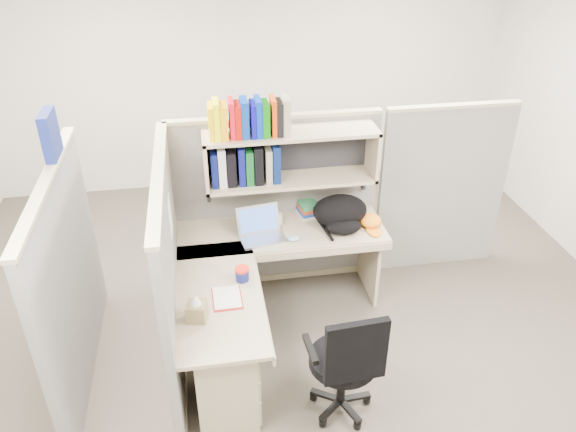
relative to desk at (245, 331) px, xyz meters
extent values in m
plane|color=#37312A|center=(0.41, 0.29, -0.44)|extent=(6.00, 6.00, 0.00)
plane|color=beige|center=(0.41, 3.29, 0.91)|extent=(6.00, 0.00, 6.00)
cube|color=slate|center=(0.41, 1.19, 0.36)|extent=(1.80, 0.06, 1.60)
cube|color=tan|center=(0.41, 1.19, 1.18)|extent=(1.80, 0.08, 0.03)
cube|color=slate|center=(-0.49, 0.29, 0.36)|extent=(0.06, 1.80, 1.60)
cube|color=tan|center=(-0.49, 0.29, 1.18)|extent=(0.08, 1.80, 0.03)
cube|color=slate|center=(-1.19, 0.29, 0.36)|extent=(0.06, 1.80, 1.60)
cube|color=slate|center=(1.96, 1.19, 0.36)|extent=(1.20, 0.06, 1.60)
cube|color=navy|center=(-1.19, 0.64, 1.35)|extent=(0.07, 0.27, 0.32)
cube|color=white|center=(-0.46, 0.44, 0.76)|extent=(0.00, 0.21, 0.28)
cube|color=tan|center=(0.51, 0.99, 1.11)|extent=(1.40, 0.34, 0.03)
cube|color=tan|center=(0.51, 0.99, 0.70)|extent=(1.40, 0.34, 0.03)
cube|color=tan|center=(-0.18, 0.99, 0.90)|extent=(0.03, 0.34, 0.44)
cube|color=tan|center=(1.19, 0.99, 0.90)|extent=(0.03, 0.34, 0.44)
cube|color=black|center=(0.51, 1.15, 0.90)|extent=(1.38, 0.01, 0.41)
cube|color=#EFBD05|center=(-0.11, 0.97, 1.25)|extent=(0.03, 0.20, 0.26)
cube|color=#FCFF05|center=(-0.07, 0.97, 1.27)|extent=(0.05, 0.20, 0.29)
cube|color=#F1A905|center=(-0.02, 0.97, 1.25)|extent=(0.06, 0.20, 0.26)
cube|color=red|center=(0.05, 0.97, 1.27)|extent=(0.04, 0.20, 0.29)
cube|color=#A80E06|center=(0.09, 0.97, 1.25)|extent=(0.05, 0.20, 0.26)
cube|color=navy|center=(0.14, 0.97, 1.27)|extent=(0.06, 0.20, 0.29)
cube|color=#080492|center=(0.21, 0.97, 1.25)|extent=(0.04, 0.20, 0.26)
cube|color=#0526A2|center=(0.25, 0.97, 1.27)|extent=(0.04, 0.20, 0.29)
cube|color=#086407|center=(0.30, 0.97, 1.25)|extent=(0.06, 0.20, 0.26)
cube|color=#D03D04|center=(0.36, 0.97, 1.27)|extent=(0.04, 0.20, 0.29)
cube|color=black|center=(0.41, 0.97, 1.25)|extent=(0.05, 0.20, 0.26)
cube|color=gray|center=(0.46, 0.97, 1.27)|extent=(0.06, 0.20, 0.29)
cube|color=#070E48|center=(-0.11, 1.01, 0.86)|extent=(0.05, 0.24, 0.29)
cube|color=beige|center=(-0.05, 1.01, 0.87)|extent=(0.06, 0.24, 0.32)
cube|color=black|center=(0.02, 1.01, 0.86)|extent=(0.07, 0.24, 0.29)
cube|color=#080B52|center=(0.10, 1.01, 0.87)|extent=(0.05, 0.24, 0.32)
cube|color=#094518|center=(0.17, 1.01, 0.86)|extent=(0.06, 0.24, 0.29)
cube|color=black|center=(0.24, 1.01, 0.87)|extent=(0.07, 0.24, 0.32)
cube|color=gray|center=(0.32, 1.01, 0.86)|extent=(0.05, 0.24, 0.29)
cube|color=#07184C|center=(0.38, 1.01, 0.87)|extent=(0.06, 0.24, 0.32)
cube|color=tan|center=(0.41, 0.86, 0.28)|extent=(1.74, 0.60, 0.03)
cube|color=tan|center=(-0.16, 0.09, 0.28)|extent=(0.60, 1.34, 0.03)
cube|color=tan|center=(0.41, 0.56, 0.24)|extent=(1.74, 0.02, 0.07)
cube|color=tan|center=(0.14, 0.09, 0.24)|extent=(0.02, 1.34, 0.07)
cube|color=tan|center=(-0.16, -0.26, -0.10)|extent=(0.40, 0.55, 0.68)
cube|color=tan|center=(0.05, -0.26, 0.10)|extent=(0.02, 0.50, 0.16)
cube|color=tan|center=(0.05, -0.26, -0.08)|extent=(0.02, 0.50, 0.16)
cube|color=tan|center=(0.05, -0.26, -0.30)|extent=(0.02, 0.50, 0.22)
cube|color=#B2B2B7|center=(0.06, -0.26, 0.10)|extent=(0.01, 0.12, 0.01)
cube|color=tan|center=(1.21, 0.89, -0.09)|extent=(0.03, 0.55, 0.70)
cylinder|color=navy|center=(0.02, 0.23, 0.34)|extent=(0.10, 0.10, 0.09)
cylinder|color=red|center=(0.02, 0.23, 0.39)|extent=(0.11, 0.11, 0.02)
ellipsoid|color=#93B4D1|center=(0.48, 0.69, 0.31)|extent=(0.10, 0.07, 0.04)
cylinder|color=white|center=(0.40, 0.98, 0.34)|extent=(0.08, 0.08, 0.10)
cylinder|color=black|center=(0.62, -0.43, 0.04)|extent=(0.46, 0.46, 0.07)
cube|color=black|center=(0.64, -0.64, 0.31)|extent=(0.41, 0.08, 0.46)
cylinder|color=black|center=(0.62, -0.43, -0.16)|extent=(0.06, 0.06, 0.40)
cylinder|color=black|center=(0.62, -0.43, -0.39)|extent=(0.44, 0.44, 0.10)
cube|color=black|center=(0.39, -0.45, 0.19)|extent=(0.06, 0.26, 0.04)
cube|color=black|center=(0.86, -0.42, 0.19)|extent=(0.06, 0.26, 0.04)
camera|label=1|loc=(-0.20, -3.09, 2.79)|focal=35.00mm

